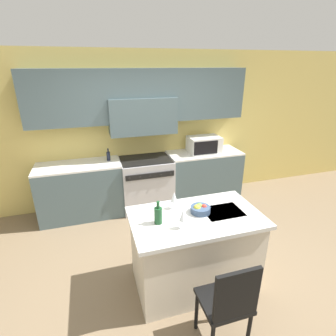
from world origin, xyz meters
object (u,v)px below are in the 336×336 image
(range_stove, at_px, (146,183))
(island_chair, at_px, (229,302))
(microwave, at_px, (204,145))
(fruit_bowl, at_px, (200,209))
(wine_glass_far, at_px, (174,197))
(wine_bottle, at_px, (158,215))
(wine_glass_near, at_px, (183,216))
(oil_bottle_on_counter, at_px, (108,156))

(range_stove, xyz_separation_m, island_chair, (0.11, -2.77, 0.10))
(microwave, bearing_deg, fruit_bowl, -115.23)
(wine_glass_far, bearing_deg, wine_bottle, -136.39)
(wine_glass_near, xyz_separation_m, wine_glass_far, (0.04, 0.39, 0.00))
(oil_bottle_on_counter, bearing_deg, island_chair, -75.67)
(range_stove, bearing_deg, wine_bottle, -98.51)
(range_stove, distance_m, fruit_bowl, 1.98)
(island_chair, relative_size, fruit_bowl, 4.48)
(wine_glass_near, bearing_deg, island_chair, -73.35)
(range_stove, bearing_deg, wine_glass_near, -92.25)
(island_chair, bearing_deg, wine_glass_near, 106.65)
(wine_bottle, relative_size, wine_glass_far, 1.22)
(wine_glass_far, bearing_deg, microwave, 56.64)
(island_chair, xyz_separation_m, fruit_bowl, (0.09, 0.87, 0.41))
(range_stove, relative_size, island_chair, 0.94)
(range_stove, bearing_deg, microwave, 0.96)
(microwave, xyz_separation_m, wine_bottle, (-1.40, -1.99, -0.06))
(wine_glass_near, height_order, oil_bottle_on_counter, oil_bottle_on_counter)
(wine_bottle, xyz_separation_m, oil_bottle_on_counter, (-0.33, 2.05, -0.01))
(fruit_bowl, bearing_deg, microwave, 64.77)
(range_stove, height_order, oil_bottle_on_counter, oil_bottle_on_counter)
(range_stove, relative_size, wine_glass_near, 4.48)
(wine_glass_near, bearing_deg, fruit_bowl, 38.23)
(fruit_bowl, bearing_deg, wine_bottle, -172.11)
(wine_glass_far, bearing_deg, wine_glass_near, -95.37)
(island_chair, height_order, oil_bottle_on_counter, oil_bottle_on_counter)
(range_stove, height_order, wine_glass_near, wine_glass_near)
(range_stove, distance_m, microwave, 1.27)
(fruit_bowl, bearing_deg, range_stove, 96.09)
(wine_glass_near, relative_size, oil_bottle_on_counter, 0.98)
(oil_bottle_on_counter, bearing_deg, wine_bottle, -80.99)
(wine_glass_far, height_order, oil_bottle_on_counter, oil_bottle_on_counter)
(microwave, relative_size, oil_bottle_on_counter, 2.75)
(oil_bottle_on_counter, bearing_deg, wine_glass_far, -72.48)
(wine_bottle, bearing_deg, oil_bottle_on_counter, 99.01)
(island_chair, xyz_separation_m, wine_bottle, (-0.40, 0.80, 0.46))
(wine_glass_near, bearing_deg, wine_glass_far, 84.63)
(range_stove, height_order, island_chair, island_chair)
(microwave, height_order, wine_bottle, microwave)
(island_chair, distance_m, wine_glass_far, 1.17)
(wine_bottle, height_order, fruit_bowl, wine_bottle)
(fruit_bowl, bearing_deg, oil_bottle_on_counter, 112.53)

